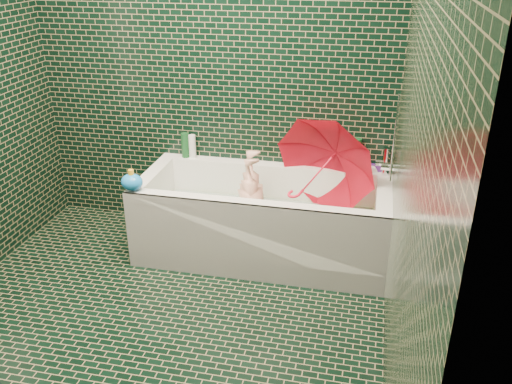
% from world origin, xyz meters
% --- Properties ---
extents(floor, '(2.80, 2.80, 0.00)m').
position_xyz_m(floor, '(0.00, 0.00, 0.00)').
color(floor, black).
rests_on(floor, ground).
extents(wall_back, '(2.80, 0.00, 2.80)m').
position_xyz_m(wall_back, '(0.00, 1.40, 1.25)').
color(wall_back, black).
rests_on(wall_back, floor).
extents(wall_right, '(0.00, 2.80, 2.80)m').
position_xyz_m(wall_right, '(1.30, 0.00, 1.25)').
color(wall_right, black).
rests_on(wall_right, floor).
extents(bathtub, '(1.70, 0.75, 0.55)m').
position_xyz_m(bathtub, '(0.45, 1.01, 0.21)').
color(bathtub, white).
rests_on(bathtub, floor).
extents(bath_mat, '(1.35, 0.47, 0.01)m').
position_xyz_m(bath_mat, '(0.45, 1.02, 0.16)').
color(bath_mat, '#5AD42A').
rests_on(bath_mat, bathtub).
extents(water, '(1.48, 0.53, 0.00)m').
position_xyz_m(water, '(0.45, 1.02, 0.30)').
color(water, silver).
rests_on(water, bathtub).
extents(faucet, '(0.18, 0.19, 0.55)m').
position_xyz_m(faucet, '(1.26, 1.02, 0.77)').
color(faucet, silver).
rests_on(faucet, wall_right).
extents(child, '(0.89, 0.39, 0.26)m').
position_xyz_m(child, '(0.40, 1.01, 0.31)').
color(child, '#D99F88').
rests_on(child, bathtub).
extents(umbrella, '(0.99, 0.98, 0.82)m').
position_xyz_m(umbrella, '(0.81, 1.08, 0.62)').
color(umbrella, red).
rests_on(umbrella, bathtub).
extents(soap_bottle_a, '(0.11, 0.11, 0.24)m').
position_xyz_m(soap_bottle_a, '(1.16, 1.33, 0.55)').
color(soap_bottle_a, white).
rests_on(soap_bottle_a, bathtub).
extents(soap_bottle_b, '(0.11, 0.11, 0.21)m').
position_xyz_m(soap_bottle_b, '(1.19, 1.36, 0.55)').
color(soap_bottle_b, '#50217D').
rests_on(soap_bottle_b, bathtub).
extents(soap_bottle_c, '(0.13, 0.13, 0.15)m').
position_xyz_m(soap_bottle_c, '(1.06, 1.36, 0.55)').
color(soap_bottle_c, '#144720').
rests_on(soap_bottle_c, bathtub).
extents(bottle_right_tall, '(0.07, 0.07, 0.23)m').
position_xyz_m(bottle_right_tall, '(1.05, 1.37, 0.67)').
color(bottle_right_tall, '#144720').
rests_on(bottle_right_tall, bathtub).
extents(bottle_right_pump, '(0.07, 0.07, 0.19)m').
position_xyz_m(bottle_right_pump, '(1.25, 1.33, 0.65)').
color(bottle_right_pump, silver).
rests_on(bottle_right_pump, bathtub).
extents(bottle_left_tall, '(0.08, 0.08, 0.18)m').
position_xyz_m(bottle_left_tall, '(-0.21, 1.35, 0.64)').
color(bottle_left_tall, '#144720').
rests_on(bottle_left_tall, bathtub).
extents(bottle_left_short, '(0.05, 0.05, 0.18)m').
position_xyz_m(bottle_left_short, '(-0.16, 1.35, 0.64)').
color(bottle_left_short, white).
rests_on(bottle_left_short, bathtub).
extents(rubber_duck, '(0.11, 0.09, 0.09)m').
position_xyz_m(rubber_duck, '(1.07, 1.34, 0.59)').
color(rubber_duck, '#F9AA19').
rests_on(rubber_duck, bathtub).
extents(bath_toy, '(0.15, 0.12, 0.14)m').
position_xyz_m(bath_toy, '(-0.35, 0.70, 0.61)').
color(bath_toy, blue).
rests_on(bath_toy, bathtub).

